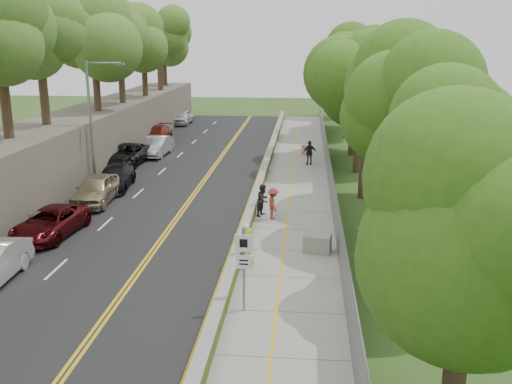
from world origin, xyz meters
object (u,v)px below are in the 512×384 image
at_px(person_far, 310,153).
at_px(streetlight, 93,114).
at_px(painter_0, 247,247).
at_px(car_2, 50,223).
at_px(signpost, 244,260).
at_px(construction_barrel, 304,150).
at_px(concrete_block, 317,243).

bearing_deg(person_far, streetlight, 10.66).
distance_m(painter_0, person_far, 20.29).
xyz_separation_m(car_2, painter_0, (9.93, -2.97, 0.19)).
xyz_separation_m(signpost, painter_0, (-0.30, 4.02, -1.05)).
distance_m(construction_barrel, person_far, 3.83).
bearing_deg(construction_barrel, streetlight, -141.05).
relative_size(concrete_block, car_2, 0.24).
bearing_deg(painter_0, construction_barrel, -16.84).
bearing_deg(person_far, signpost, 67.93).
height_order(streetlight, painter_0, streetlight).
bearing_deg(streetlight, construction_barrel, 38.95).
relative_size(streetlight, painter_0, 4.62).
xyz_separation_m(painter_0, person_far, (2.66, 20.11, 0.05)).
bearing_deg(painter_0, concrete_block, -67.56).
relative_size(painter_0, person_far, 0.94).
bearing_deg(car_2, concrete_block, 0.29).
height_order(streetlight, concrete_block, streetlight).
relative_size(streetlight, concrete_block, 6.69).
relative_size(signpost, construction_barrel, 3.76).
distance_m(streetlight, car_2, 10.85).
relative_size(streetlight, construction_barrel, 9.71).
height_order(signpost, construction_barrel, signpost).
bearing_deg(car_2, signpost, -29.75).
bearing_deg(signpost, person_far, 84.42).
bearing_deg(painter_0, car_2, 61.92).
distance_m(construction_barrel, concrete_block, 21.90).
bearing_deg(construction_barrel, signpost, -94.00).
relative_size(car_2, person_far, 2.69).
bearing_deg(painter_0, streetlight, 29.32).
distance_m(streetlight, person_far, 16.02).
bearing_deg(signpost, construction_barrel, 86.00).
bearing_deg(construction_barrel, person_far, -83.81).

